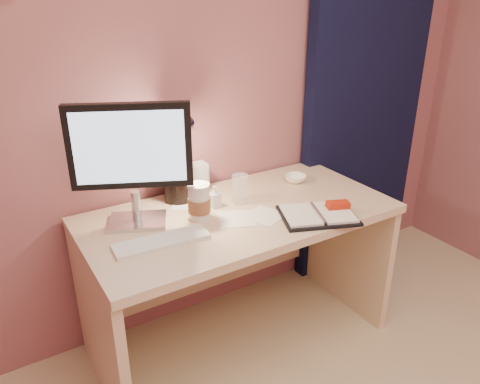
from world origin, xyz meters
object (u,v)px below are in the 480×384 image
bowl (295,179)px  dark_jar (178,181)px  clear_cup (240,189)px  lotion_bottle (215,197)px  desk (232,247)px  keyboard (162,241)px  coffee_cup (199,202)px  planner (320,214)px  desk_lamp (201,145)px  product_box (197,177)px  monitor (131,154)px

bowl → dark_jar: 0.62m
clear_cup → lotion_bottle: clear_cup is taller
desk → keyboard: (-0.41, -0.16, 0.23)m
coffee_cup → lotion_bottle: (0.11, 0.07, -0.02)m
planner → dark_jar: (-0.45, 0.49, 0.08)m
bowl → lotion_bottle: bearing=-175.1°
desk_lamp → product_box: bearing=96.7°
monitor → lotion_bottle: size_ratio=5.22×
monitor → clear_cup: 0.54m
keyboard → product_box: product_box is taller
clear_cup → desk_lamp: size_ratio=0.31×
coffee_cup → lotion_bottle: bearing=30.7°
desk → dark_jar: (-0.18, 0.18, 0.32)m
monitor → clear_cup: size_ratio=3.89×
monitor → clear_cup: bearing=19.1°
bowl → lotion_bottle: size_ratio=1.12×
keyboard → lotion_bottle: bearing=31.7°
coffee_cup → clear_cup: (0.24, 0.05, -0.01)m
keyboard → bowl: (0.84, 0.23, 0.01)m
desk → desk_lamp: bearing=123.2°
monitor → dark_jar: bearing=51.6°
desk_lamp → clear_cup: bearing=-19.9°
coffee_cup → bowl: bearing=10.1°
lotion_bottle → desk_lamp: bearing=96.2°
monitor → keyboard: (0.02, -0.21, -0.30)m
planner → coffee_cup: (-0.46, 0.26, 0.06)m
bowl → desk_lamp: 0.57m
desk → monitor: 0.69m
coffee_cup → desk_lamp: desk_lamp is taller
monitor → lotion_bottle: (0.36, -0.03, -0.26)m
planner → desk: bearing=153.8°
bowl → desk: bearing=-170.6°
planner → coffee_cup: 0.53m
keyboard → product_box: bearing=51.1°
keyboard → product_box: 0.54m
planner → coffee_cup: size_ratio=2.45×
keyboard → clear_cup: size_ratio=2.83×
desk → lotion_bottle: size_ratio=13.99×
lotion_bottle → dark_jar: dark_jar is taller
keyboard → clear_cup: 0.50m
planner → product_box: 0.63m
monitor → lotion_bottle: bearing=20.4°
dark_jar → desk_lamp: (0.10, -0.06, 0.17)m
keyboard → planner: bearing=-8.7°
desk → product_box: bearing=102.3°
product_box → dark_jar: bearing=-155.9°
coffee_cup → desk_lamp: 0.27m
bowl → desk_lamp: bearing=174.0°
desk → product_box: product_box is taller
coffee_cup → bowl: coffee_cup is taller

